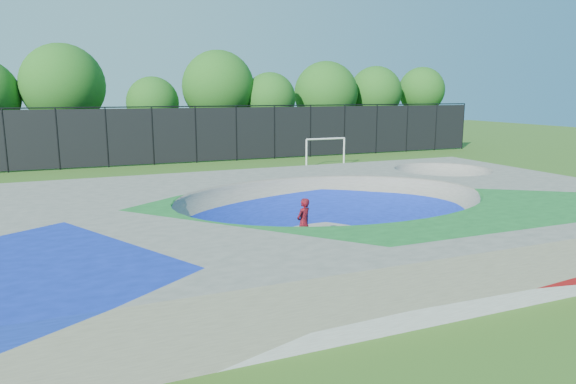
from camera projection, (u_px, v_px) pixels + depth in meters
name	position (u px, v px, depth m)	size (l,w,h in m)	color
ground	(333.00, 237.00, 17.81)	(120.00, 120.00, 0.00)	#2E5618
skate_deck	(333.00, 216.00, 17.67)	(22.00, 14.00, 1.50)	gray
skater	(304.00, 223.00, 16.52)	(0.59, 0.39, 1.63)	#AB0D1A
skateboard	(303.00, 246.00, 16.67)	(0.78, 0.22, 0.05)	black
soccer_goal	(326.00, 147.00, 34.59)	(2.96, 0.12, 1.95)	silver
fence	(196.00, 133.00, 36.43)	(48.09, 0.09, 4.04)	black
treeline	(186.00, 91.00, 40.94)	(51.83, 6.17, 8.48)	#4D3D26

